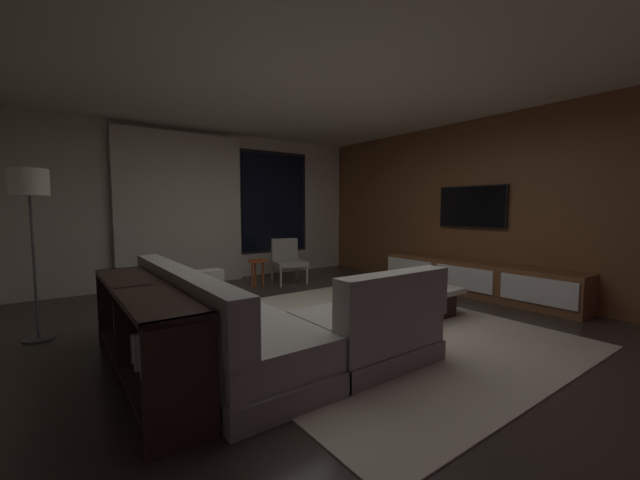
% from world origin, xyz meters
% --- Properties ---
extents(floor, '(9.20, 9.20, 0.00)m').
position_xyz_m(floor, '(0.00, 0.00, 0.00)').
color(floor, '#332B26').
extents(back_wall_with_window, '(6.60, 0.30, 2.70)m').
position_xyz_m(back_wall_with_window, '(-0.06, 3.62, 1.34)').
color(back_wall_with_window, beige).
rests_on(back_wall_with_window, floor).
extents(media_wall, '(0.12, 7.80, 2.70)m').
position_xyz_m(media_wall, '(3.06, 0.00, 1.35)').
color(media_wall, brown).
rests_on(media_wall, floor).
extents(ceiling, '(8.20, 8.20, 0.00)m').
position_xyz_m(ceiling, '(0.00, 0.00, 2.70)').
color(ceiling, beige).
extents(area_rug, '(3.20, 3.80, 0.01)m').
position_xyz_m(area_rug, '(0.35, -0.10, 0.01)').
color(area_rug, beige).
rests_on(area_rug, floor).
extents(sectional_couch, '(1.98, 2.50, 0.82)m').
position_xyz_m(sectional_couch, '(-0.96, -0.16, 0.29)').
color(sectional_couch, gray).
rests_on(sectional_couch, floor).
extents(coffee_table, '(1.16, 1.16, 0.36)m').
position_xyz_m(coffee_table, '(1.07, 0.04, 0.19)').
color(coffee_table, black).
rests_on(coffee_table, floor).
extents(book_stack_on_coffee_table, '(0.25, 0.22, 0.05)m').
position_xyz_m(book_stack_on_coffee_table, '(1.25, 0.22, 0.38)').
color(book_stack_on_coffee_table, '#CC36D8').
rests_on(book_stack_on_coffee_table, coffee_table).
extents(accent_chair_near_window, '(0.64, 0.66, 0.78)m').
position_xyz_m(accent_chair_near_window, '(1.02, 2.61, 0.43)').
color(accent_chair_near_window, '#B2ADA0').
rests_on(accent_chair_near_window, floor).
extents(side_stool, '(0.32, 0.32, 0.46)m').
position_xyz_m(side_stool, '(0.40, 2.56, 0.37)').
color(side_stool, '#BF4C1E').
rests_on(side_stool, floor).
extents(media_console, '(0.46, 3.10, 0.52)m').
position_xyz_m(media_console, '(2.77, 0.05, 0.25)').
color(media_console, brown).
rests_on(media_console, floor).
extents(mounted_tv, '(0.05, 1.12, 0.65)m').
position_xyz_m(mounted_tv, '(2.95, 0.25, 1.35)').
color(mounted_tv, black).
extents(console_table_behind_couch, '(0.40, 2.10, 0.74)m').
position_xyz_m(console_table_behind_couch, '(-1.88, -0.03, 0.42)').
color(console_table_behind_couch, black).
rests_on(console_table_behind_couch, floor).
extents(standing_lamp, '(0.34, 0.34, 1.71)m').
position_xyz_m(standing_lamp, '(-2.55, 1.55, 1.47)').
color(standing_lamp, '#333335').
rests_on(standing_lamp, floor).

